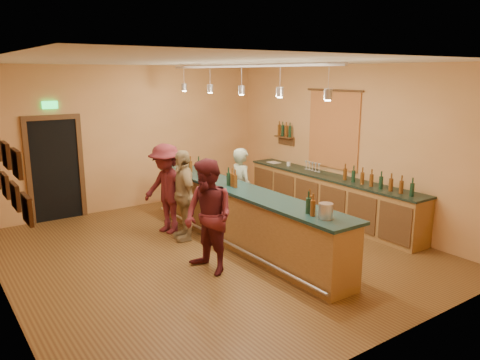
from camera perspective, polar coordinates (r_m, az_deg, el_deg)
floor at (r=8.22m, az=-3.15°, el=-8.71°), size 7.00×7.00×0.00m
ceiling at (r=7.65m, az=-3.45°, el=14.20°), size 6.50×7.00×0.02m
wall_back at (r=10.87m, az=-13.12°, el=5.04°), size 6.50×0.02×3.20m
wall_front at (r=5.22m, az=17.51°, el=-3.56°), size 6.50×0.02×3.20m
wall_right at (r=9.86m, az=13.01°, el=4.26°), size 0.02×7.00×3.20m
doorway at (r=10.41m, az=-21.61°, el=1.49°), size 1.15×0.09×2.48m
tapestry at (r=10.08m, az=11.31°, el=5.96°), size 0.03×1.40×1.60m
bottle_shelf at (r=11.14m, az=5.46°, el=5.84°), size 0.17×0.55×0.54m
picture_grid at (r=5.90m, az=-26.57°, el=1.04°), size 0.06×2.20×0.70m
back_counter at (r=10.00m, az=10.85°, el=-2.04°), size 0.60×4.55×1.27m
tasting_bar at (r=8.32m, az=0.17°, el=-4.00°), size 0.73×5.10×1.38m
pendant_track at (r=7.96m, az=0.18°, el=12.60°), size 0.11×4.60×0.50m
bartender at (r=9.18m, az=0.21°, el=-1.08°), size 0.44×0.62×1.61m
customer_a at (r=7.14m, az=-3.86°, el=-4.53°), size 0.78×0.94×1.78m
customer_b at (r=8.63m, az=-6.90°, el=-1.85°), size 0.61×1.05×1.68m
customer_c at (r=9.05m, az=-8.94°, el=-1.05°), size 0.94×1.26×1.73m
bar_stool at (r=10.42m, az=-4.09°, el=-0.45°), size 0.37×0.37×0.77m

